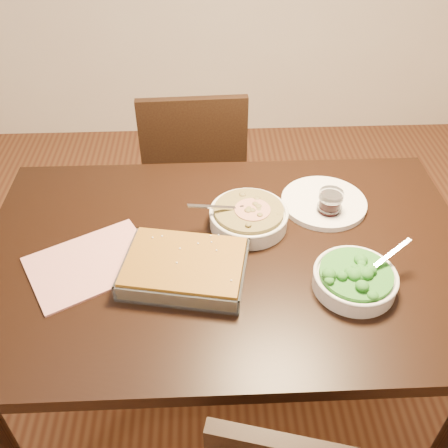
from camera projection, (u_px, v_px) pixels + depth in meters
name	position (u px, v px, depth m)	size (l,w,h in m)	color
ground	(227.00, 393.00, 1.90)	(4.00, 4.00, 0.00)	#4C2515
table	(228.00, 274.00, 1.47)	(1.40, 0.90, 0.75)	black
magazine_a	(91.00, 263.00, 1.36)	(0.32, 0.24, 0.01)	#BB353A
coaster	(328.00, 215.00, 1.53)	(0.11, 0.11, 0.00)	white
stew_bowl	(249.00, 216.00, 1.47)	(0.26, 0.23, 0.09)	silver
broccoli_bowl	(355.00, 279.00, 1.28)	(0.23, 0.22, 0.09)	silver
baking_dish	(185.00, 268.00, 1.32)	(0.36, 0.29, 0.06)	silver
wine_tumbler	(330.00, 203.00, 1.50)	(0.07, 0.07, 0.08)	black
dinner_plate	(324.00, 203.00, 1.56)	(0.26, 0.26, 0.02)	white
chair_far	(195.00, 170.00, 2.16)	(0.43, 0.43, 0.89)	black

